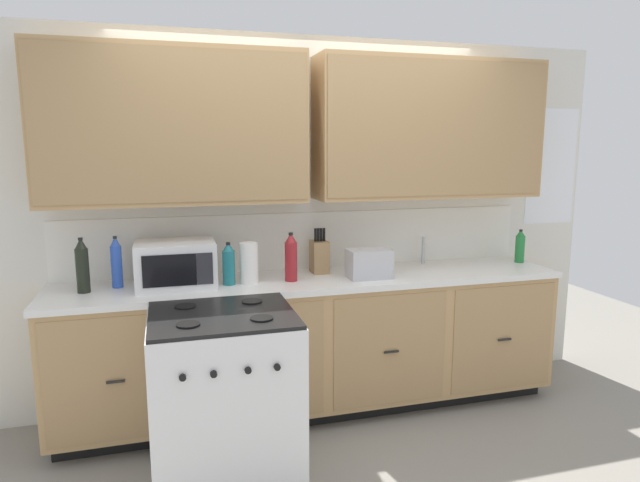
# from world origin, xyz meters

# --- Properties ---
(ground_plane) EXTENTS (8.35, 8.35, 0.00)m
(ground_plane) POSITION_xyz_m (0.00, 0.00, 0.00)
(ground_plane) COLOR gray
(wall_unit) EXTENTS (4.54, 0.40, 2.53)m
(wall_unit) POSITION_xyz_m (0.00, 0.50, 1.68)
(wall_unit) COLOR silver
(wall_unit) RESTS_ON ground_plane
(counter_run) EXTENTS (3.37, 0.64, 0.94)m
(counter_run) POSITION_xyz_m (0.00, 0.30, 0.48)
(counter_run) COLOR black
(counter_run) RESTS_ON ground_plane
(stove_range) EXTENTS (0.76, 0.68, 0.95)m
(stove_range) POSITION_xyz_m (-0.68, -0.33, 0.47)
(stove_range) COLOR white
(stove_range) RESTS_ON ground_plane
(microwave) EXTENTS (0.48, 0.37, 0.28)m
(microwave) POSITION_xyz_m (-0.89, 0.32, 1.08)
(microwave) COLOR white
(microwave) RESTS_ON counter_run
(toaster) EXTENTS (0.28, 0.18, 0.19)m
(toaster) POSITION_xyz_m (0.34, 0.20, 1.03)
(toaster) COLOR #B7B7BC
(toaster) RESTS_ON counter_run
(knife_block) EXTENTS (0.11, 0.14, 0.31)m
(knife_block) POSITION_xyz_m (0.06, 0.44, 1.05)
(knife_block) COLOR #9C794E
(knife_block) RESTS_ON counter_run
(sink_faucet) EXTENTS (0.02, 0.02, 0.20)m
(sink_faucet) POSITION_xyz_m (0.88, 0.51, 1.04)
(sink_faucet) COLOR #B2B5BA
(sink_faucet) RESTS_ON counter_run
(paper_towel_roll) EXTENTS (0.12, 0.12, 0.26)m
(paper_towel_roll) POSITION_xyz_m (-0.45, 0.27, 1.07)
(paper_towel_roll) COLOR white
(paper_towel_roll) RESTS_ON counter_run
(bottle_green) EXTENTS (0.07, 0.07, 0.25)m
(bottle_green) POSITION_xyz_m (1.60, 0.36, 1.06)
(bottle_green) COLOR #237A38
(bottle_green) RESTS_ON counter_run
(bottle_dark) EXTENTS (0.08, 0.08, 0.33)m
(bottle_dark) POSITION_xyz_m (-1.43, 0.31, 1.10)
(bottle_dark) COLOR black
(bottle_dark) RESTS_ON counter_run
(bottle_red) EXTENTS (0.08, 0.08, 0.32)m
(bottle_red) POSITION_xyz_m (-0.18, 0.26, 1.09)
(bottle_red) COLOR maroon
(bottle_red) RESTS_ON counter_run
(bottle_blue) EXTENTS (0.07, 0.07, 0.32)m
(bottle_blue) POSITION_xyz_m (-1.24, 0.39, 1.10)
(bottle_blue) COLOR blue
(bottle_blue) RESTS_ON counter_run
(bottle_teal) EXTENTS (0.08, 0.08, 0.27)m
(bottle_teal) POSITION_xyz_m (-0.57, 0.27, 1.07)
(bottle_teal) COLOR #1E707A
(bottle_teal) RESTS_ON counter_run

